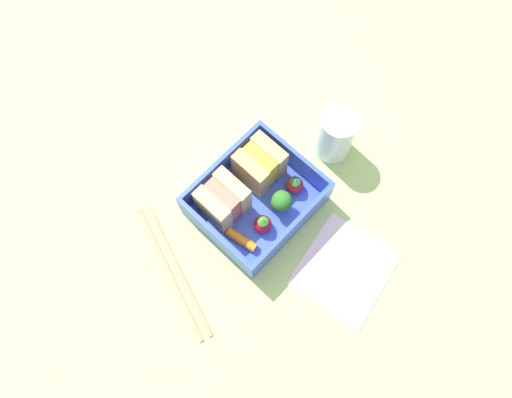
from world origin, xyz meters
TOP-DOWN VIEW (x-y plane):
  - ground_plane at (0.00, 0.00)cm, footprint 120.00×120.00cm
  - bento_tray at (0.00, 0.00)cm, footprint 16.21×13.90cm
  - bento_rim at (0.00, 0.00)cm, footprint 16.21×13.90cm
  - sandwich_left at (-3.60, 2.72)cm, footprint 5.61×5.45cm
  - sandwich_center_left at (3.60, 2.72)cm, footprint 5.61×5.45cm
  - carrot_stick_far_left at (-5.40, -2.41)cm, footprint 2.07×4.68cm
  - strawberry_left at (-1.94, -3.11)cm, footprint 2.48×2.48cm
  - broccoli_floret at (1.82, -3.03)cm, footprint 2.99×2.99cm
  - strawberry_far_left at (5.31, -2.41)cm, footprint 2.48×2.48cm
  - chopstick_pair at (-14.62, 1.60)cm, footprint 8.38×19.85cm
  - drinking_glass at (14.30, -1.94)cm, footprint 5.34×5.34cm
  - folded_napkin at (1.60, -15.20)cm, footprint 13.88×13.21cm

SIDE VIEW (x-z plane):
  - ground_plane at x=0.00cm, z-range -2.00..0.00cm
  - folded_napkin at x=1.60cm, z-range 0.00..0.40cm
  - chopstick_pair at x=-14.62cm, z-range 0.00..0.70cm
  - bento_tray at x=0.00cm, z-range 0.00..1.20cm
  - carrot_stick_far_left at x=-5.40cm, z-range 1.20..2.50cm
  - strawberry_far_left at x=5.31cm, z-range 1.02..4.10cm
  - strawberry_left at x=-1.94cm, z-range 1.02..4.11cm
  - bento_rim at x=0.00cm, z-range 1.20..5.82cm
  - broccoli_floret at x=1.82cm, z-range 1.74..6.06cm
  - sandwich_left at x=-3.60cm, z-range 1.20..7.26cm
  - sandwich_center_left at x=3.60cm, z-range 1.20..7.26cm
  - drinking_glass at x=14.30cm, z-range 0.00..8.69cm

